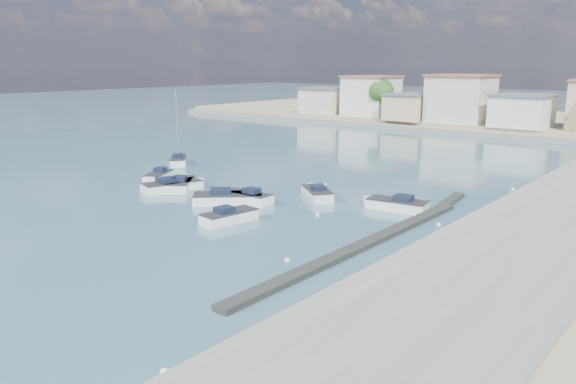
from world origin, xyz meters
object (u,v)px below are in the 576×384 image
at_px(motorboat_a, 181,184).
at_px(motorboat_h, 231,199).
at_px(motorboat_e, 175,186).
at_px(sailboat, 179,160).
at_px(motorboat_c, 246,197).
at_px(motorboat_f, 316,193).
at_px(motorboat_b, 232,217).
at_px(motorboat_g, 158,177).
at_px(motorboat_d, 394,205).

height_order(motorboat_a, motorboat_h, same).
xyz_separation_m(motorboat_e, sailboat, (-10.93, 9.55, 0.04)).
distance_m(motorboat_c, motorboat_f, 6.40).
bearing_deg(motorboat_b, motorboat_g, 160.51).
bearing_deg(motorboat_h, motorboat_d, 30.60).
xyz_separation_m(motorboat_a, motorboat_e, (0.25, -1.02, -0.00)).
bearing_deg(motorboat_a, motorboat_c, 0.01).
bearing_deg(motorboat_e, motorboat_a, 103.90).
bearing_deg(motorboat_e, motorboat_d, 19.28).
relative_size(motorboat_e, motorboat_h, 1.06).
relative_size(motorboat_e, motorboat_g, 1.35).
height_order(motorboat_d, motorboat_f, same).
bearing_deg(motorboat_c, sailboat, 156.07).
relative_size(motorboat_a, motorboat_b, 1.04).
height_order(motorboat_e, motorboat_f, same).
bearing_deg(motorboat_e, sailboat, 138.85).
xyz_separation_m(motorboat_c, motorboat_g, (-12.93, 0.58, 0.00)).
distance_m(motorboat_b, motorboat_c, 6.36).
distance_m(motorboat_g, motorboat_h, 12.50).
bearing_deg(motorboat_a, motorboat_d, 16.39).
bearing_deg(motorboat_f, motorboat_e, -153.26).
bearing_deg(motorboat_d, motorboat_b, -124.82).
bearing_deg(motorboat_f, motorboat_h, -125.13).
relative_size(motorboat_e, motorboat_f, 1.32).
distance_m(motorboat_c, motorboat_g, 12.94).
height_order(motorboat_c, sailboat, sailboat).
relative_size(motorboat_h, sailboat, 0.65).
relative_size(motorboat_b, sailboat, 0.56).
distance_m(motorboat_d, motorboat_e, 20.75).
bearing_deg(motorboat_e, motorboat_b, -19.64).
xyz_separation_m(motorboat_e, motorboat_h, (7.74, -0.15, 0.00)).
bearing_deg(motorboat_c, motorboat_g, 177.41).
relative_size(motorboat_e, sailboat, 0.69).
relative_size(motorboat_c, motorboat_f, 1.09).
bearing_deg(motorboat_h, motorboat_f, 54.87).
relative_size(motorboat_d, motorboat_h, 0.95).
distance_m(motorboat_a, motorboat_d, 20.68).
relative_size(motorboat_a, motorboat_h, 0.90).
height_order(motorboat_b, motorboat_h, same).
bearing_deg(motorboat_b, motorboat_c, 124.23).
bearing_deg(motorboat_a, motorboat_g, 172.37).
bearing_deg(motorboat_c, motorboat_a, -179.99).
distance_m(motorboat_c, motorboat_h, 1.30).
distance_m(motorboat_b, motorboat_e, 12.61).
distance_m(motorboat_f, motorboat_g, 17.39).
bearing_deg(sailboat, motorboat_a, -38.63).
bearing_deg(motorboat_e, motorboat_c, 7.00).
height_order(motorboat_b, motorboat_d, same).
relative_size(motorboat_a, motorboat_d, 0.94).
bearing_deg(motorboat_d, sailboat, 174.95).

